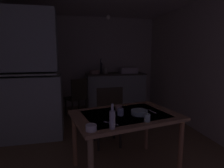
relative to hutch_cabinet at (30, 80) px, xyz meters
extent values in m
plane|color=olive|center=(1.20, -0.11, -0.99)|extent=(4.83, 4.83, 0.00)
cube|color=beige|center=(1.20, 1.85, 0.19)|extent=(3.54, 0.10, 2.36)
cube|color=beige|center=(2.97, -0.11, 0.19)|extent=(0.10, 3.93, 2.36)
cube|color=#ACB9AD|center=(0.00, 0.00, -0.46)|extent=(0.99, 0.55, 1.06)
cube|color=#A7B4AA|center=(0.00, 0.00, 0.64)|extent=(0.91, 0.47, 0.98)
cube|color=#B4C1A8|center=(0.00, -0.03, 0.11)|extent=(0.89, 0.50, 0.02)
cube|color=#ACB9AD|center=(1.80, 1.48, -0.55)|extent=(1.48, 0.60, 0.88)
cube|color=#4E4D3B|center=(1.80, 1.48, -0.10)|extent=(1.51, 0.63, 0.03)
sphere|color=#2D2823|center=(1.57, 1.17, -0.51)|extent=(0.02, 0.02, 0.02)
cube|color=white|center=(2.14, 1.48, -0.01)|extent=(0.44, 0.34, 0.15)
cube|color=black|center=(2.14, 1.48, 0.06)|extent=(0.38, 0.28, 0.01)
cylinder|color=#232328|center=(1.43, 1.53, 0.06)|extent=(0.05, 0.05, 0.28)
cylinder|color=#232328|center=(1.43, 1.46, 0.16)|extent=(0.03, 0.12, 0.03)
cylinder|color=#1F292B|center=(1.43, 1.59, 0.25)|extent=(0.02, 0.16, 0.12)
cylinder|color=tan|center=(1.25, 1.43, -0.04)|extent=(0.25, 0.25, 0.09)
cylinder|color=beige|center=(1.54, 1.49, -0.01)|extent=(0.10, 0.10, 0.15)
cube|color=#9B714A|center=(1.28, -1.24, -0.29)|extent=(1.33, 1.04, 0.04)
cube|color=white|center=(1.28, -1.24, -0.27)|extent=(1.04, 0.81, 0.00)
cylinder|color=#A26A43|center=(1.87, -1.49, -0.65)|extent=(0.06, 0.06, 0.69)
cylinder|color=#9F6E44|center=(0.68, -1.00, -0.65)|extent=(0.06, 0.06, 0.69)
cylinder|color=#9E6B4A|center=(1.74, -0.80, -0.65)|extent=(0.06, 0.06, 0.69)
cube|color=#2C271F|center=(1.19, -0.53, -0.55)|extent=(0.42, 0.42, 0.03)
cube|color=#31291A|center=(1.20, -0.72, -0.29)|extent=(0.38, 0.04, 0.49)
cylinder|color=#2C271F|center=(1.35, -0.35, -0.78)|extent=(0.04, 0.04, 0.43)
cylinder|color=#2C271F|center=(1.01, -0.37, -0.78)|extent=(0.04, 0.04, 0.43)
cylinder|color=#2C271F|center=(1.37, -0.69, -0.78)|extent=(0.04, 0.04, 0.43)
cylinder|color=#2C271F|center=(1.03, -0.71, -0.78)|extent=(0.04, 0.04, 0.43)
cube|color=#332B1B|center=(0.75, 0.93, -0.56)|extent=(0.54, 0.54, 0.03)
cube|color=#312C1C|center=(0.83, 0.77, -0.33)|extent=(0.35, 0.19, 0.44)
cylinder|color=#332B1B|center=(0.82, 1.16, -0.79)|extent=(0.04, 0.04, 0.41)
cylinder|color=#332B1B|center=(0.52, 1.01, -0.79)|extent=(0.04, 0.04, 0.41)
cylinder|color=#332B1B|center=(0.97, 0.86, -0.79)|extent=(0.04, 0.04, 0.41)
cylinder|color=#332B1B|center=(0.67, 0.70, -0.79)|extent=(0.04, 0.04, 0.41)
cylinder|color=white|center=(0.83, -1.65, -0.24)|extent=(0.10, 0.10, 0.06)
cylinder|color=#ADD1C1|center=(1.43, -1.30, -0.24)|extent=(0.20, 0.20, 0.05)
cylinder|color=tan|center=(1.23, -1.10, -0.24)|extent=(0.09, 0.09, 0.06)
cylinder|color=#9EB2C6|center=(1.21, -1.29, -0.23)|extent=(0.07, 0.07, 0.08)
cylinder|color=#ADD1C1|center=(1.43, -1.53, -0.23)|extent=(0.07, 0.07, 0.08)
cylinder|color=#B7BCC1|center=(1.03, -1.64, -0.18)|extent=(0.06, 0.06, 0.17)
cylinder|color=#B7BCC1|center=(1.03, -1.64, -0.06)|extent=(0.03, 0.03, 0.07)
cube|color=silver|center=(1.05, -1.51, -0.27)|extent=(0.14, 0.14, 0.00)
cube|color=beige|center=(1.62, -1.23, -0.27)|extent=(0.04, 0.15, 0.00)
sphere|color=#F9EFCC|center=(1.35, 0.16, 1.07)|extent=(0.08, 0.08, 0.08)
camera|label=1|loc=(0.67, -3.30, 0.44)|focal=30.34mm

